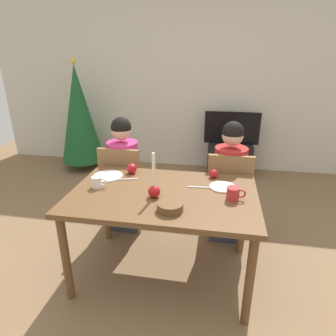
% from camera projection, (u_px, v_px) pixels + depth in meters
% --- Properties ---
extents(ground_plane, '(7.68, 7.68, 0.00)m').
position_uv_depth(ground_plane, '(164.00, 272.00, 2.49)').
color(ground_plane, brown).
extents(back_wall, '(6.40, 0.10, 2.60)m').
position_uv_depth(back_wall, '(196.00, 83.00, 4.39)').
color(back_wall, beige).
rests_on(back_wall, ground).
extents(dining_table, '(1.40, 0.90, 0.75)m').
position_uv_depth(dining_table, '(163.00, 202.00, 2.24)').
color(dining_table, brown).
rests_on(dining_table, ground).
extents(chair_left, '(0.40, 0.40, 0.90)m').
position_uv_depth(chair_left, '(123.00, 183.00, 2.94)').
color(chair_left, olive).
rests_on(chair_left, ground).
extents(chair_right, '(0.40, 0.40, 0.90)m').
position_uv_depth(chair_right, '(228.00, 191.00, 2.77)').
color(chair_right, olive).
rests_on(chair_right, ground).
extents(person_left_child, '(0.30, 0.30, 1.17)m').
position_uv_depth(person_left_child, '(124.00, 176.00, 2.95)').
color(person_left_child, '#33384C').
rests_on(person_left_child, ground).
extents(person_right_child, '(0.30, 0.30, 1.17)m').
position_uv_depth(person_right_child, '(229.00, 184.00, 2.78)').
color(person_right_child, '#33384C').
rests_on(person_right_child, ground).
extents(tv_stand, '(0.64, 0.40, 0.48)m').
position_uv_depth(tv_stand, '(229.00, 159.00, 4.41)').
color(tv_stand, black).
rests_on(tv_stand, ground).
extents(tv, '(0.79, 0.05, 0.46)m').
position_uv_depth(tv, '(232.00, 128.00, 4.24)').
color(tv, black).
rests_on(tv, tv_stand).
extents(christmas_tree, '(0.64, 0.64, 1.66)m').
position_uv_depth(christmas_tree, '(79.00, 114.00, 4.41)').
color(christmas_tree, brown).
rests_on(christmas_tree, ground).
extents(candle_centerpiece, '(0.09, 0.09, 0.34)m').
position_uv_depth(candle_centerpiece, '(154.00, 188.00, 2.12)').
color(candle_centerpiece, red).
rests_on(candle_centerpiece, dining_table).
extents(plate_left, '(0.25, 0.25, 0.01)m').
position_uv_depth(plate_left, '(108.00, 176.00, 2.49)').
color(plate_left, white).
rests_on(plate_left, dining_table).
extents(plate_right, '(0.21, 0.21, 0.01)m').
position_uv_depth(plate_right, '(223.00, 187.00, 2.29)').
color(plate_right, white).
rests_on(plate_right, dining_table).
extents(mug_left, '(0.12, 0.08, 0.09)m').
position_uv_depth(mug_left, '(97.00, 182.00, 2.28)').
color(mug_left, white).
rests_on(mug_left, dining_table).
extents(mug_right, '(0.14, 0.09, 0.09)m').
position_uv_depth(mug_right, '(233.00, 194.00, 2.09)').
color(mug_right, '#B72D2D').
rests_on(mug_right, dining_table).
extents(fork_left, '(0.18, 0.06, 0.01)m').
position_uv_depth(fork_left, '(127.00, 179.00, 2.43)').
color(fork_left, silver).
rests_on(fork_left, dining_table).
extents(fork_right, '(0.18, 0.02, 0.01)m').
position_uv_depth(fork_right, '(200.00, 187.00, 2.29)').
color(fork_right, silver).
rests_on(fork_right, dining_table).
extents(bowl_walnuts, '(0.18, 0.18, 0.06)m').
position_uv_depth(bowl_walnuts, '(170.00, 207.00, 1.95)').
color(bowl_walnuts, brown).
rests_on(bowl_walnuts, dining_table).
extents(apple_near_candle, '(0.07, 0.07, 0.07)m').
position_uv_depth(apple_near_candle, '(213.00, 174.00, 2.46)').
color(apple_near_candle, red).
rests_on(apple_near_candle, dining_table).
extents(apple_by_left_plate, '(0.09, 0.09, 0.09)m').
position_uv_depth(apple_by_left_plate, '(132.00, 169.00, 2.54)').
color(apple_by_left_plate, red).
rests_on(apple_by_left_plate, dining_table).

